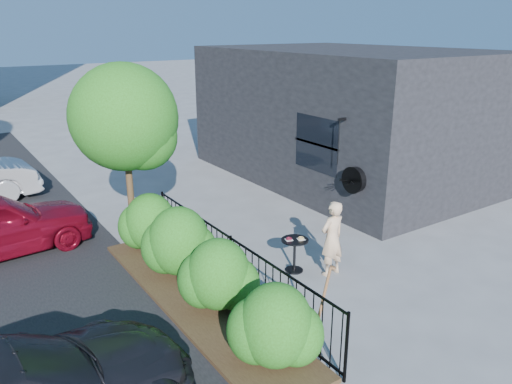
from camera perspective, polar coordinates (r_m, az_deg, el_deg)
ground at (r=10.18m, az=4.52°, el=-8.83°), size 120.00×120.00×0.00m
shop_building at (r=16.28m, az=10.23°, el=8.79°), size 6.22×9.00×4.00m
fence at (r=9.16m, az=-2.87°, el=-8.13°), size 0.05×6.05×1.10m
planting_bed at (r=9.12m, az=-6.67°, el=-12.11°), size 1.30×6.00×0.08m
shrubs at (r=8.92m, az=-6.56°, el=-8.01°), size 1.10×5.60×1.24m
patio_tree at (r=10.56m, az=-14.38°, el=7.56°), size 2.20×2.20×3.94m
cafe_table at (r=9.93m, az=4.44°, el=-6.54°), size 0.54×0.54×0.73m
woman at (r=9.78m, az=8.69°, el=-5.27°), size 0.57×0.40×1.51m
shovel at (r=7.75m, az=7.30°, el=-13.48°), size 0.44×0.17×1.32m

